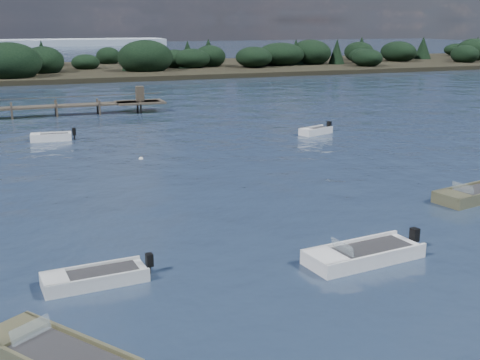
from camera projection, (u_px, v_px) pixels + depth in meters
name	position (u px, v px, depth m)	size (l,w,h in m)	color
ground	(88.00, 100.00, 73.92)	(400.00, 400.00, 0.00)	#19253A
tender_far_grey_b	(316.00, 132.00, 51.65)	(3.49, 2.24, 1.18)	white
dinghy_mid_white_a	(363.00, 257.00, 24.48)	(5.44, 2.45, 1.25)	white
tender_far_white	(51.00, 138.00, 48.89)	(3.63, 1.58, 1.23)	white
dinghy_mid_grey	(95.00, 280.00, 22.35)	(4.19, 1.74, 1.05)	silver
dinghy_mid_white_b	(474.00, 196.00, 32.84)	(5.41, 2.82, 1.32)	#656343
buoy_d	(473.00, 197.00, 33.28)	(0.32, 0.32, 0.32)	silver
buoy_e	(141.00, 159.00, 42.42)	(0.32, 0.32, 0.32)	silver
far_headland	(192.00, 60.00, 118.12)	(190.00, 40.00, 5.80)	black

